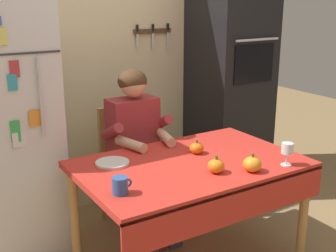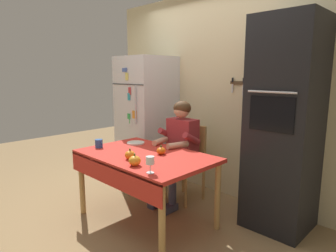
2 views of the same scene
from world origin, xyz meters
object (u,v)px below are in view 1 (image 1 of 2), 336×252
at_px(wine_glass, 287,150).
at_px(pumpkin_large, 252,164).
at_px(coffee_mug, 120,186).
at_px(seated_person, 137,139).
at_px(pumpkin_medium, 197,148).
at_px(serving_tray, 112,163).
at_px(chair_behind_person, 127,160).
at_px(pumpkin_small, 216,166).
at_px(wall_oven, 230,76).
at_px(refrigerator, 0,127).
at_px(dining_table, 192,175).

height_order(wine_glass, pumpkin_large, wine_glass).
bearing_deg(coffee_mug, seated_person, 56.46).
relative_size(pumpkin_medium, serving_tray, 0.46).
distance_m(pumpkin_large, serving_tray, 0.85).
height_order(chair_behind_person, serving_tray, chair_behind_person).
relative_size(pumpkin_small, serving_tray, 0.51).
bearing_deg(wall_oven, refrigerator, -178.86).
bearing_deg(coffee_mug, pumpkin_small, -3.46).
relative_size(dining_table, serving_tray, 6.66).
height_order(chair_behind_person, pumpkin_medium, chair_behind_person).
relative_size(coffee_mug, pumpkin_large, 0.98).
distance_m(refrigerator, serving_tray, 0.84).
bearing_deg(pumpkin_medium, coffee_mug, -157.29).
height_order(pumpkin_large, pumpkin_medium, pumpkin_large).
bearing_deg(refrigerator, dining_table, -42.91).
relative_size(wall_oven, wine_glass, 14.56).
distance_m(coffee_mug, wine_glass, 1.06).
distance_m(wall_oven, serving_tray, 1.66).
height_order(chair_behind_person, seated_person, seated_person).
bearing_deg(pumpkin_medium, seated_person, 111.65).
xyz_separation_m(pumpkin_large, serving_tray, (-0.66, 0.55, -0.04)).
relative_size(chair_behind_person, serving_tray, 4.42).
height_order(coffee_mug, serving_tray, coffee_mug).
xyz_separation_m(wall_oven, wine_glass, (-0.58, -1.26, -0.21)).
distance_m(dining_table, pumpkin_small, 0.24).
height_order(pumpkin_large, pumpkin_small, pumpkin_large).
bearing_deg(coffee_mug, serving_tray, 70.68).
relative_size(dining_table, seated_person, 1.12).
bearing_deg(chair_behind_person, serving_tray, -123.79).
xyz_separation_m(refrigerator, serving_tray, (0.52, -0.64, -0.15)).
bearing_deg(chair_behind_person, coffee_mug, -118.03).
bearing_deg(wall_oven, coffee_mug, -146.17).
xyz_separation_m(pumpkin_small, serving_tray, (-0.46, 0.45, -0.03)).
distance_m(wall_oven, seated_person, 1.20).
xyz_separation_m(chair_behind_person, pumpkin_small, (0.10, -1.00, 0.27)).
bearing_deg(wine_glass, serving_tray, 147.19).
bearing_deg(pumpkin_small, coffee_mug, 176.54).
distance_m(wine_glass, pumpkin_large, 0.26).
xyz_separation_m(refrigerator, coffee_mug, (0.37, -1.05, -0.11)).
bearing_deg(seated_person, wine_glass, -60.32).
height_order(refrigerator, coffee_mug, refrigerator).
bearing_deg(seated_person, chair_behind_person, 90.00).
bearing_deg(dining_table, seated_person, 96.12).
height_order(dining_table, pumpkin_medium, pumpkin_medium).
height_order(seated_person, pumpkin_small, seated_person).
distance_m(chair_behind_person, coffee_mug, 1.12).
bearing_deg(pumpkin_large, dining_table, 126.60).
bearing_deg(chair_behind_person, seated_person, -90.00).
bearing_deg(pumpkin_small, serving_tray, 135.87).
height_order(coffee_mug, pumpkin_medium, pumpkin_medium).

